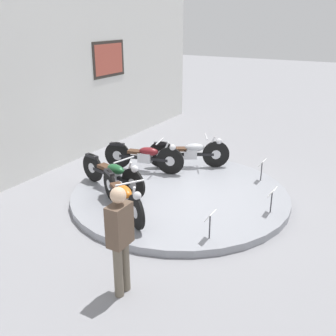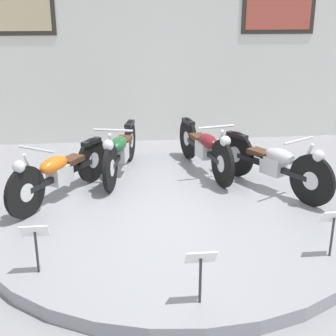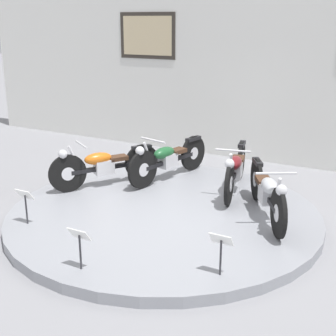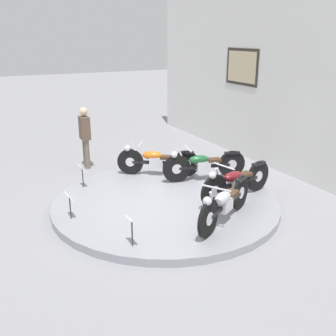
# 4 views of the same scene
# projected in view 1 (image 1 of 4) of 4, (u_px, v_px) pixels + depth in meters

# --- Properties ---
(ground_plane) EXTENTS (60.00, 60.00, 0.00)m
(ground_plane) POSITION_uv_depth(u_px,v_px,m) (180.00, 197.00, 8.51)
(ground_plane) COLOR gray
(display_platform) EXTENTS (4.63, 4.63, 0.15)m
(display_platform) POSITION_uv_depth(u_px,v_px,m) (180.00, 194.00, 8.48)
(display_platform) COLOR gray
(display_platform) RESTS_ON ground_plane
(back_wall) EXTENTS (14.00, 0.22, 4.59)m
(back_wall) POSITION_uv_depth(u_px,v_px,m) (44.00, 78.00, 9.39)
(back_wall) COLOR silver
(back_wall) RESTS_ON ground_plane
(motorcycle_orange) EXTENTS (1.12, 1.70, 0.79)m
(motorcycle_orange) POSITION_uv_depth(u_px,v_px,m) (123.00, 195.00, 7.38)
(motorcycle_orange) COLOR black
(motorcycle_orange) RESTS_ON display_platform
(motorcycle_green) EXTENTS (0.61, 1.96, 0.80)m
(motorcycle_green) POSITION_uv_depth(u_px,v_px,m) (113.00, 173.00, 8.40)
(motorcycle_green) COLOR black
(motorcycle_green) RESTS_ON display_platform
(motorcycle_maroon) EXTENTS (0.60, 1.99, 0.81)m
(motorcycle_maroon) POSITION_uv_depth(u_px,v_px,m) (145.00, 156.00, 9.42)
(motorcycle_maroon) COLOR black
(motorcycle_maroon) RESTS_ON display_platform
(motorcycle_silver) EXTENTS (1.06, 1.77, 0.81)m
(motorcycle_silver) POSITION_uv_depth(u_px,v_px,m) (190.00, 152.00, 9.68)
(motorcycle_silver) COLOR black
(motorcycle_silver) RESTS_ON display_platform
(info_placard_front_left) EXTENTS (0.26, 0.11, 0.51)m
(info_placard_front_left) POSITION_uv_depth(u_px,v_px,m) (210.00, 219.00, 6.54)
(info_placard_front_left) COLOR #333338
(info_placard_front_left) RESTS_ON display_platform
(info_placard_front_centre) EXTENTS (0.26, 0.11, 0.51)m
(info_placard_front_centre) POSITION_uv_depth(u_px,v_px,m) (272.00, 195.00, 7.42)
(info_placard_front_centre) COLOR #333338
(info_placard_front_centre) RESTS_ON display_platform
(info_placard_front_right) EXTENTS (0.26, 0.11, 0.51)m
(info_placard_front_right) POSITION_uv_depth(u_px,v_px,m) (262.00, 165.00, 8.89)
(info_placard_front_right) COLOR #333338
(info_placard_front_right) RESTS_ON display_platform
(visitor_standing) EXTENTS (0.36, 0.22, 1.63)m
(visitor_standing) POSITION_uv_depth(u_px,v_px,m) (120.00, 236.00, 5.26)
(visitor_standing) COLOR #6B6051
(visitor_standing) RESTS_ON ground_plane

